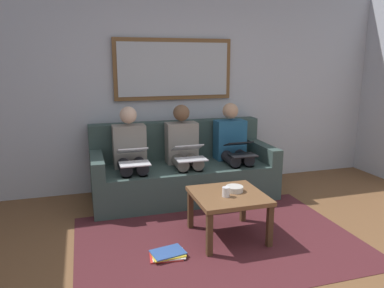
# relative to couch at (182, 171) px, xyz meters

# --- Properties ---
(wall_rear) EXTENTS (6.00, 0.12, 2.60)m
(wall_rear) POSITION_rel_couch_xyz_m (0.00, -0.48, 0.99)
(wall_rear) COLOR #B7BCC6
(wall_rear) RESTS_ON ground_plane
(area_rug) EXTENTS (2.60, 1.80, 0.01)m
(area_rug) POSITION_rel_couch_xyz_m (0.00, 1.27, -0.31)
(area_rug) COLOR #4C1E23
(area_rug) RESTS_ON ground_plane
(couch) EXTENTS (2.20, 0.90, 0.90)m
(couch) POSITION_rel_couch_xyz_m (0.00, 0.00, 0.00)
(couch) COLOR #384C47
(couch) RESTS_ON ground_plane
(framed_mirror) EXTENTS (1.52, 0.05, 0.77)m
(framed_mirror) POSITION_rel_couch_xyz_m (0.00, -0.39, 1.24)
(framed_mirror) COLOR brown
(coffee_table) EXTENTS (0.66, 0.66, 0.44)m
(coffee_table) POSITION_rel_couch_xyz_m (-0.12, 1.22, 0.06)
(coffee_table) COLOR brown
(coffee_table) RESTS_ON ground_plane
(cup) EXTENTS (0.07, 0.07, 0.09)m
(cup) POSITION_rel_couch_xyz_m (-0.07, 1.28, 0.17)
(cup) COLOR silver
(cup) RESTS_ON coffee_table
(bowl) EXTENTS (0.17, 0.17, 0.05)m
(bowl) POSITION_rel_couch_xyz_m (-0.20, 1.17, 0.15)
(bowl) COLOR beige
(bowl) RESTS_ON coffee_table
(person_left) EXTENTS (0.38, 0.58, 1.14)m
(person_left) POSITION_rel_couch_xyz_m (-0.64, 0.07, 0.30)
(person_left) COLOR #235B84
(person_left) RESTS_ON couch
(laptop_black) EXTENTS (0.31, 0.36, 0.16)m
(laptop_black) POSITION_rel_couch_xyz_m (-0.64, 0.31, 0.32)
(laptop_black) COLOR black
(person_middle) EXTENTS (0.38, 0.58, 1.14)m
(person_middle) POSITION_rel_couch_xyz_m (0.00, 0.07, 0.30)
(person_middle) COLOR gray
(person_middle) RESTS_ON couch
(laptop_silver) EXTENTS (0.34, 0.36, 0.16)m
(laptop_silver) POSITION_rel_couch_xyz_m (0.00, 0.30, 0.31)
(laptop_silver) COLOR silver
(person_right) EXTENTS (0.38, 0.58, 1.14)m
(person_right) POSITION_rel_couch_xyz_m (0.64, 0.07, 0.30)
(person_right) COLOR gray
(person_right) RESTS_ON couch
(laptop_white) EXTENTS (0.33, 0.38, 0.17)m
(laptop_white) POSITION_rel_couch_xyz_m (0.64, 0.30, 0.32)
(laptop_white) COLOR white
(magazine_stack) EXTENTS (0.33, 0.25, 0.04)m
(magazine_stack) POSITION_rel_couch_xyz_m (0.52, 1.42, -0.29)
(magazine_stack) COLOR red
(magazine_stack) RESTS_ON ground_plane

